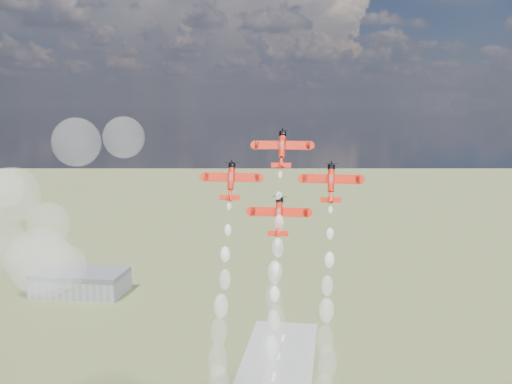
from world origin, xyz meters
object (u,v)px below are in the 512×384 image
Objects in this scene: plane_lead at (282,148)px; plane_slot at (279,215)px; plane_left at (231,180)px; plane_right at (331,182)px; hangar at (81,282)px.

plane_slot is (0.00, -7.01, -15.56)m from plane_lead.
plane_right is at bearing 0.00° from plane_left.
plane_left is at bearing -55.11° from hangar.
plane_left reaches higher than hangar.
hangar is 3.65× the size of plane_right.
hangar is 227.66m from plane_slot.
hangar is 3.65× the size of plane_lead.
plane_slot is (12.19, -3.50, -7.78)m from plane_left.
plane_lead is 1.00× the size of plane_left.
hangar is 234.85m from plane_right.
plane_left is at bearing -163.96° from plane_lead.
plane_lead is 14.88m from plane_left.
hangar is 228.06m from plane_lead.
plane_lead is at bearing 163.96° from plane_right.
plane_lead reaches higher than plane_slot.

